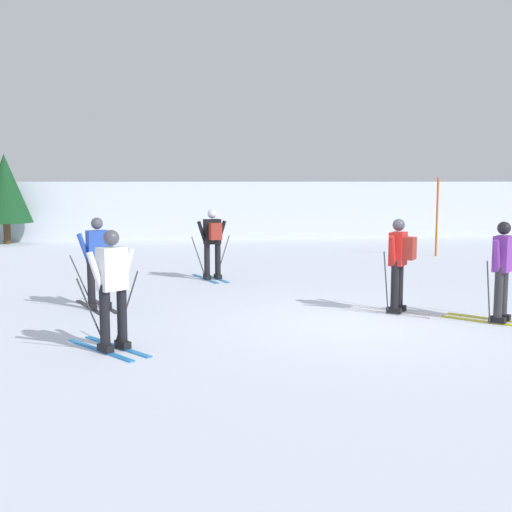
{
  "coord_description": "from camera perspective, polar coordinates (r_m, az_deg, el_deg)",
  "views": [
    {
      "loc": [
        -3.06,
        -9.97,
        2.37
      ],
      "look_at": [
        -1.37,
        2.24,
        0.9
      ],
      "focal_mm": 43.95,
      "sensor_mm": 36.0,
      "label": 1
    }
  ],
  "objects": [
    {
      "name": "far_snow_ridge",
      "position": [
        29.65,
        -1.94,
        4.49
      ],
      "size": [
        80.0,
        7.33,
        2.36
      ],
      "primitive_type": "cube",
      "color": "silver",
      "rests_on": "ground"
    },
    {
      "name": "skier_white",
      "position": [
        8.94,
        -12.95,
        -2.74
      ],
      "size": [
        1.27,
        1.49,
        1.71
      ],
      "color": "#237AC6",
      "rests_on": "ground"
    },
    {
      "name": "skier_purple",
      "position": [
        11.27,
        21.45,
        -1.09
      ],
      "size": [
        1.39,
        1.4,
        1.71
      ],
      "color": "gold",
      "rests_on": "ground"
    },
    {
      "name": "skier_red",
      "position": [
        11.53,
        12.88,
        -0.43
      ],
      "size": [
        1.5,
        1.26,
        1.71
      ],
      "color": "silver",
      "rests_on": "ground"
    },
    {
      "name": "conifer_far_left",
      "position": [
        25.65,
        -21.87,
        5.71
      ],
      "size": [
        1.96,
        1.96,
        3.4
      ],
      "color": "#513823",
      "rests_on": "ground"
    },
    {
      "name": "trail_marker_pole",
      "position": [
        20.69,
        16.15,
        3.42
      ],
      "size": [
        0.07,
        0.07,
        2.49
      ],
      "primitive_type": "cylinder",
      "color": "#C65614",
      "rests_on": "ground"
    },
    {
      "name": "ground_plane",
      "position": [
        10.7,
        9.0,
        -6.09
      ],
      "size": [
        120.0,
        120.0,
        0.0
      ],
      "primitive_type": "plane",
      "color": "silver"
    },
    {
      "name": "skier_blue",
      "position": [
        12.02,
        -14.2,
        -0.36
      ],
      "size": [
        0.97,
        1.62,
        1.71
      ],
      "color": "black",
      "rests_on": "ground"
    },
    {
      "name": "skier_black",
      "position": [
        15.12,
        -3.97,
        1.41
      ],
      "size": [
        0.96,
        1.64,
        1.71
      ],
      "color": "#237AC6",
      "rests_on": "ground"
    }
  ]
}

